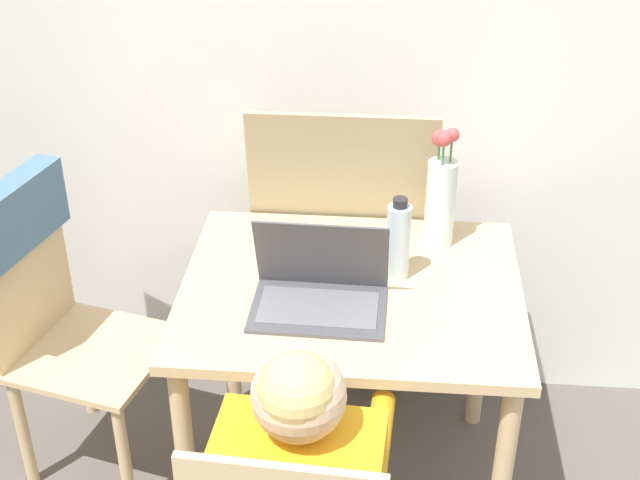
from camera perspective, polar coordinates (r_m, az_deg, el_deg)
The scene contains 7 objects.
wall_back at distance 2.64m, azimuth 5.68°, elevation 13.25°, with size 6.40×0.05×2.50m.
dining_table at distance 2.42m, azimuth 1.96°, elevation -5.11°, with size 0.90×0.75×0.73m.
chair_spare at distance 2.67m, azimuth -17.07°, elevation -2.90°, with size 0.51×0.49×0.94m.
laptop at distance 2.26m, azimuth -0.02°, elevation -2.99°, with size 0.35×0.24×0.23m.
flower_vase at distance 2.50m, azimuth 7.74°, elevation 2.81°, with size 0.08×0.08×0.36m.
water_bottle at distance 2.35m, azimuth 5.03°, elevation -0.05°, with size 0.06×0.06×0.24m.
cardboard_panel at distance 2.82m, azimuth 1.39°, elevation -1.46°, with size 0.56×0.16×1.07m.
Camera 1 is at (-0.04, -0.29, 2.04)m, focal length 50.00 mm.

